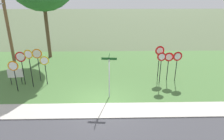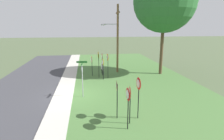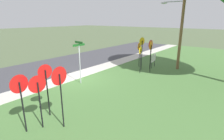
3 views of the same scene
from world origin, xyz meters
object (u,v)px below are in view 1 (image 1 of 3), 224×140
(stop_sign_far_right, at_px, (38,58))
(street_name_post, at_px, (109,73))
(notice_board, at_px, (15,74))
(stop_sign_near_right, at_px, (45,65))
(stop_sign_far_left, at_px, (14,70))
(yield_sign_far_right, at_px, (177,60))
(yield_sign_near_right, at_px, (160,54))
(utility_pole, at_px, (6,23))
(stop_sign_near_left, at_px, (29,61))
(yield_sign_far_left, at_px, (161,61))
(stop_sign_far_center, at_px, (21,61))
(yield_sign_near_left, at_px, (169,60))

(stop_sign_far_right, relative_size, street_name_post, 0.90)
(notice_board, bearing_deg, stop_sign_near_right, -8.42)
(stop_sign_far_left, distance_m, yield_sign_far_right, 11.71)
(stop_sign_far_right, bearing_deg, stop_sign_near_right, -48.58)
(yield_sign_near_right, height_order, notice_board, yield_sign_near_right)
(utility_pole, bearing_deg, stop_sign_far_left, -65.10)
(stop_sign_near_left, bearing_deg, yield_sign_near_right, 20.10)
(stop_sign_far_right, xyz_separation_m, street_name_post, (5.35, -2.63, -0.17))
(stop_sign_far_right, height_order, yield_sign_far_right, stop_sign_far_right)
(stop_sign_far_right, height_order, yield_sign_far_left, stop_sign_far_right)
(yield_sign_far_left, height_order, utility_pole, utility_pole)
(stop_sign_far_left, height_order, stop_sign_far_center, stop_sign_far_center)
(yield_sign_near_right, height_order, yield_sign_far_left, yield_sign_near_right)
(stop_sign_far_right, bearing_deg, street_name_post, -34.17)
(yield_sign_near_right, relative_size, yield_sign_far_right, 1.09)
(stop_sign_far_center, height_order, notice_board, stop_sign_far_center)
(stop_sign_near_right, xyz_separation_m, stop_sign_far_right, (-0.67, 0.57, 0.31))
(yield_sign_far_left, xyz_separation_m, street_name_post, (-3.86, -2.08, -0.08))
(stop_sign_near_right, height_order, street_name_post, street_name_post)
(stop_sign_far_left, bearing_deg, stop_sign_near_right, 26.10)
(yield_sign_near_right, relative_size, yield_sign_far_left, 1.06)
(stop_sign_near_left, height_order, utility_pole, utility_pole)
(stop_sign_far_left, xyz_separation_m, stop_sign_far_right, (1.09, 1.68, 0.29))
(street_name_post, bearing_deg, yield_sign_far_left, 33.49)
(utility_pole, height_order, notice_board, utility_pole)
(stop_sign_far_right, bearing_deg, stop_sign_far_center, -160.93)
(stop_sign_far_left, height_order, street_name_post, street_name_post)
(stop_sign_near_left, relative_size, stop_sign_near_right, 1.27)
(yield_sign_near_right, height_order, utility_pole, utility_pole)
(stop_sign_near_right, relative_size, stop_sign_far_left, 0.99)
(yield_sign_far_left, relative_size, notice_board, 1.97)
(stop_sign_near_right, bearing_deg, yield_sign_far_left, -11.02)
(stop_sign_near_right, height_order, stop_sign_far_left, stop_sign_far_left)
(stop_sign_far_left, bearing_deg, yield_sign_near_left, 2.92)
(stop_sign_far_center, xyz_separation_m, yield_sign_near_left, (10.97, 0.58, -0.20))
(yield_sign_near_left, relative_size, street_name_post, 0.78)
(stop_sign_near_left, height_order, stop_sign_far_left, stop_sign_near_left)
(stop_sign_far_right, bearing_deg, yield_sign_near_right, -3.59)
(yield_sign_near_right, distance_m, street_name_post, 5.25)
(yield_sign_far_right, xyz_separation_m, street_name_post, (-5.17, -2.45, -0.04))
(yield_sign_far_left, bearing_deg, utility_pole, 178.05)
(stop_sign_far_right, height_order, street_name_post, street_name_post)
(yield_sign_near_right, bearing_deg, notice_board, -178.91)
(yield_sign_far_left, bearing_deg, stop_sign_near_left, -170.20)
(stop_sign_far_left, distance_m, notice_board, 1.56)
(yield_sign_near_left, relative_size, notice_board, 1.81)
(stop_sign_near_left, bearing_deg, stop_sign_near_right, 33.41)
(stop_sign_near_right, xyz_separation_m, street_name_post, (4.68, -2.06, 0.14))
(stop_sign_near_left, height_order, street_name_post, street_name_post)
(street_name_post, xyz_separation_m, notice_board, (-7.01, 2.17, -0.91))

